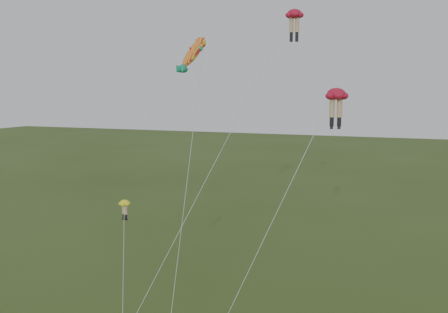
% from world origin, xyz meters
% --- Properties ---
extents(legs_kite_red_high, '(8.15, 13.79, 21.55)m').
position_xyz_m(legs_kite_red_high, '(4.53, 10.30, 20.60)').
color(legs_kite_red_high, '#B4122D').
rests_on(legs_kite_red_high, ground).
extents(legs_kite_red_mid, '(7.21, 5.43, 15.79)m').
position_xyz_m(legs_kite_red_mid, '(8.97, 2.38, 14.99)').
color(legs_kite_red_mid, '#B4122D').
rests_on(legs_kite_red_mid, ground).
extents(legs_kite_yellow, '(3.80, 6.32, 8.19)m').
position_xyz_m(legs_kite_yellow, '(-4.91, 2.28, 7.34)').
color(legs_kite_yellow, '#FFF520').
rests_on(legs_kite_yellow, ground).
extents(fish_kite, '(3.44, 11.52, 20.00)m').
position_xyz_m(fish_kite, '(-2.41, 8.37, 18.41)').
color(fish_kite, yellow).
rests_on(fish_kite, ground).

